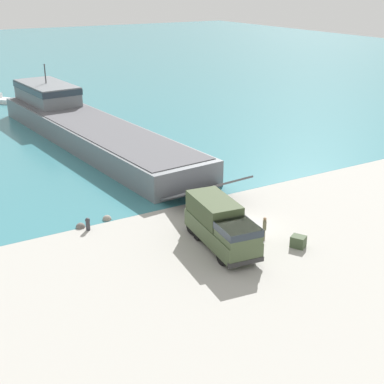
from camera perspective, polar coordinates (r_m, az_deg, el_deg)
ground_plane at (r=39.70m, az=5.40°, el=-3.65°), size 240.00×240.00×0.00m
landing_craft at (r=62.43m, az=-11.57°, el=7.13°), size 10.18×42.32×7.24m
military_truck at (r=35.97m, az=3.13°, el=-3.54°), size 3.29×7.37×3.09m
soldier_on_ramp at (r=37.41m, az=7.74°, el=-3.71°), size 0.46×0.50×1.73m
mooring_bollard at (r=39.46m, az=-11.06°, el=-3.30°), size 0.36×0.36×0.97m
cargo_crate at (r=37.12m, az=11.27°, el=-5.21°), size 1.16×1.22×0.79m
shoreline_rock_a at (r=40.20m, az=-11.80°, el=-3.71°), size 0.70×0.70×0.70m
shoreline_rock_b at (r=41.12m, az=-9.05°, el=-2.91°), size 0.69×0.69×0.69m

